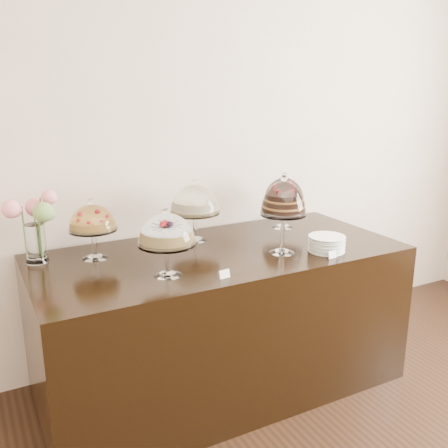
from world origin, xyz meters
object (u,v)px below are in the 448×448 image
plate_stack (327,244)px  cake_stand_fruit_tart (93,220)px  display_counter (220,319)px  cake_stand_sugar_sponge (167,232)px  cake_stand_cheesecake (195,202)px  cake_stand_dark_choco (284,193)px  flower_vase (33,221)px  cake_stand_choco_layer (283,201)px

plate_stack → cake_stand_fruit_tart: bearing=157.1°
display_counter → cake_stand_sugar_sponge: bearing=-152.2°
display_counter → plate_stack: plate_stack is taller
display_counter → cake_stand_cheesecake: (-0.04, 0.26, 0.70)m
cake_stand_dark_choco → plate_stack: size_ratio=1.83×
flower_vase → plate_stack: (1.55, -0.61, -0.19)m
display_counter → plate_stack: size_ratio=10.40×
cake_stand_sugar_sponge → flower_vase: 0.78m
cake_stand_dark_choco → cake_stand_fruit_tart: cake_stand_dark_choco is taller
display_counter → cake_stand_sugar_sponge: 0.83m
cake_stand_dark_choco → cake_stand_fruit_tart: 1.32m
flower_vase → cake_stand_cheesecake: bearing=-2.3°
plate_stack → cake_stand_cheesecake: bearing=136.4°
cake_stand_sugar_sponge → cake_stand_choco_layer: bearing=2.0°
cake_stand_fruit_tart → cake_stand_cheesecake: bearing=3.6°
display_counter → cake_stand_fruit_tart: 0.99m
cake_stand_fruit_tart → flower_vase: size_ratio=0.87×
cake_stand_fruit_tart → cake_stand_choco_layer: bearing=-22.8°
display_counter → cake_stand_sugar_sponge: size_ratio=6.00×
cake_stand_fruit_tart → flower_vase: 0.32m
cake_stand_choco_layer → plate_stack: bearing=-23.6°
cake_stand_choco_layer → cake_stand_fruit_tart: 1.09m
display_counter → cake_stand_cheesecake: size_ratio=5.54×
cake_stand_sugar_sponge → cake_stand_fruit_tart: 0.52m
cake_stand_sugar_sponge → cake_stand_fruit_tart: bearing=121.1°
cake_stand_sugar_sponge → cake_stand_choco_layer: (0.73, 0.03, 0.08)m
cake_stand_sugar_sponge → plate_stack: (0.98, -0.08, -0.19)m
cake_stand_cheesecake → cake_stand_dark_choco: 0.67m
display_counter → cake_stand_fruit_tart: (-0.69, 0.22, 0.67)m
display_counter → cake_stand_fruit_tart: bearing=162.1°
flower_vase → plate_stack: flower_vase is taller
cake_stand_choco_layer → cake_stand_fruit_tart: bearing=157.2°
display_counter → plate_stack: bearing=-28.7°
flower_vase → plate_stack: bearing=-21.3°
cake_stand_cheesecake → cake_stand_choco_layer: bearing=-52.7°
cake_stand_choco_layer → cake_stand_sugar_sponge: bearing=-178.0°
cake_stand_sugar_sponge → flower_vase: size_ratio=0.91×
cake_stand_dark_choco → flower_vase: (-1.62, 0.05, -0.00)m
cake_stand_choco_layer → cake_stand_cheesecake: bearing=127.3°
cake_stand_choco_layer → cake_stand_fruit_tart: size_ratio=1.33×
cake_stand_cheesecake → cake_stand_dark_choco: (0.67, -0.01, -0.01)m
cake_stand_choco_layer → cake_stand_dark_choco: cake_stand_choco_layer is taller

